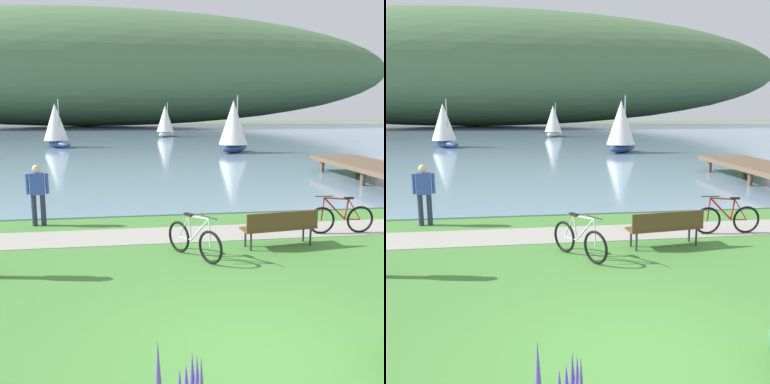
% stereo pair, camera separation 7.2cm
% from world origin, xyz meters
% --- Properties ---
extents(ground_plane, '(200.00, 200.00, 0.00)m').
position_xyz_m(ground_plane, '(0.00, 0.00, 0.00)').
color(ground_plane, '#478438').
extents(bay_water, '(180.00, 80.00, 0.04)m').
position_xyz_m(bay_water, '(0.00, 48.17, 0.02)').
color(bay_water, '#7A99B2').
rests_on(bay_water, ground).
extents(distant_hillside, '(106.95, 28.00, 19.13)m').
position_xyz_m(distant_hillside, '(-7.86, 75.15, 9.61)').
color(distant_hillside, '#4C7047').
rests_on(distant_hillside, bay_water).
extents(shoreline_path, '(60.00, 1.50, 0.01)m').
position_xyz_m(shoreline_path, '(0.00, 6.05, 0.01)').
color(shoreline_path, '#A39E93').
rests_on(shoreline_path, ground).
extents(park_bench_near_camera, '(1.85, 0.72, 0.88)m').
position_xyz_m(park_bench_near_camera, '(1.88, 4.67, 0.52)').
color(park_bench_near_camera, brown).
rests_on(park_bench_near_camera, ground).
extents(bicycle_leaning_near_bench, '(1.00, 1.53, 1.01)m').
position_xyz_m(bicycle_leaning_near_bench, '(-0.23, 4.19, 0.40)').
color(bicycle_leaning_near_bench, black).
rests_on(bicycle_leaning_near_bench, ground).
extents(bicycle_beside_path, '(1.77, 0.13, 1.01)m').
position_xyz_m(bicycle_beside_path, '(3.84, 5.58, 0.40)').
color(bicycle_beside_path, black).
rests_on(bicycle_beside_path, ground).
extents(person_at_shoreline, '(0.61, 0.25, 1.71)m').
position_xyz_m(person_at_shoreline, '(-4.10, 7.53, 0.98)').
color(person_at_shoreline, '#282D47').
rests_on(person_at_shoreline, ground).
extents(sailboat_nearest_to_shore, '(2.71, 3.12, 3.71)m').
position_xyz_m(sailboat_nearest_to_shore, '(2.59, 44.67, 1.79)').
color(sailboat_nearest_to_shore, white).
rests_on(sailboat_nearest_to_shore, bay_water).
extents(sailboat_mid_bay, '(2.92, 3.18, 3.84)m').
position_xyz_m(sailboat_mid_bay, '(-7.24, 32.72, 1.85)').
color(sailboat_mid_bay, navy).
rests_on(sailboat_mid_bay, bay_water).
extents(sailboat_toward_hillside, '(3.14, 3.28, 4.03)m').
position_xyz_m(sailboat_toward_hillside, '(5.89, 26.45, 1.94)').
color(sailboat_toward_hillside, navy).
rests_on(sailboat_toward_hillside, bay_water).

